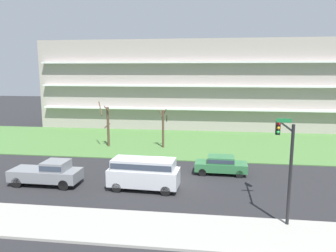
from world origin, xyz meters
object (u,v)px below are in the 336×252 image
object	(u,v)px
sedan_green_near_left	(221,164)
pickup_gray_center_left	(49,172)
tree_far_left	(107,125)
tree_left	(163,127)
traffic_signal_mast	(285,152)
van_silver_center_right	(144,172)

from	to	relation	value
sedan_green_near_left	pickup_gray_center_left	world-z (taller)	pickup_gray_center_left
tree_far_left	tree_left	distance (m)	6.47
pickup_gray_center_left	traffic_signal_mast	xyz separation A→B (m)	(16.78, -3.13, 3.00)
tree_far_left	sedan_green_near_left	xyz separation A→B (m)	(12.74, -8.39, -1.70)
sedan_green_near_left	traffic_signal_mast	size ratio (longest dim) A/B	0.75
tree_far_left	van_silver_center_right	size ratio (longest dim) A/B	0.99
traffic_signal_mast	sedan_green_near_left	bearing A→B (deg)	114.54
pickup_gray_center_left	van_silver_center_right	xyz separation A→B (m)	(7.51, 0.00, 0.38)
tree_left	pickup_gray_center_left	bearing A→B (deg)	-118.04
sedan_green_near_left	pickup_gray_center_left	bearing A→B (deg)	20.18
tree_far_left	sedan_green_near_left	bearing A→B (deg)	-33.37
sedan_green_near_left	tree_far_left	bearing A→B (deg)	-31.89
pickup_gray_center_left	traffic_signal_mast	size ratio (longest dim) A/B	0.92
tree_left	sedan_green_near_left	bearing A→B (deg)	-54.10
tree_far_left	sedan_green_near_left	distance (m)	15.35
van_silver_center_right	sedan_green_near_left	bearing A→B (deg)	40.86
pickup_gray_center_left	van_silver_center_right	bearing A→B (deg)	0.97
tree_left	van_silver_center_right	world-z (taller)	tree_left
tree_left	sedan_green_near_left	distance (m)	10.82
tree_left	pickup_gray_center_left	world-z (taller)	tree_left
tree_far_left	traffic_signal_mast	xyz separation A→B (m)	(16.22, -16.02, 1.44)
pickup_gray_center_left	tree_left	bearing A→B (deg)	62.90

